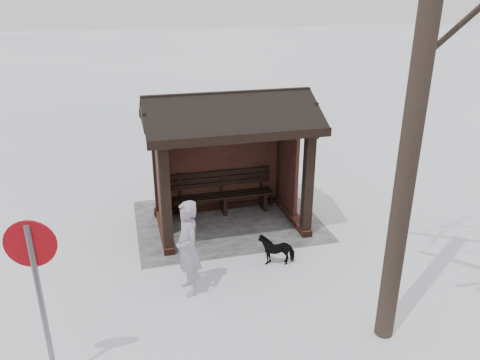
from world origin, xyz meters
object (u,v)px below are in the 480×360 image
Objects in this scene: bus_shelter at (227,132)px; dog at (277,249)px; road_sign at (36,272)px; pedestrian at (188,248)px.

dog is (-0.53, 1.94, -1.87)m from bus_shelter.
dog is 4.73m from road_sign.
road_sign is (2.12, 1.63, 0.91)m from pedestrian.
bus_shelter is 2.05× the size of pedestrian.
dog is 0.28× the size of road_sign.
road_sign is at bearing -50.96° from dog.
pedestrian is 2.82m from road_sign.
pedestrian is 0.70× the size of road_sign.
road_sign is at bearing -62.71° from pedestrian.
road_sign reaches higher than dog.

